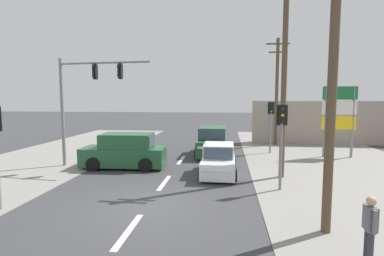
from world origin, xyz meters
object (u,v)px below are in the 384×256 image
Objects in this scene: pedestrian_at_kerb at (370,226)px; utility_pole_background_right at (277,89)px; traffic_signal_mast at (83,92)px; pedestal_signal_far_median at (271,119)px; utility_pole_foreground_right at (330,24)px; utility_pole_midground_right at (284,69)px; hatchback_oncoming_near at (218,161)px; pedestal_signal_right_kerb at (282,133)px; suv_receding_far at (125,152)px; shopping_plaza_sign at (339,111)px; suv_crossing_left at (212,142)px.

utility_pole_background_right is at bearing 87.71° from pedestrian_at_kerb.
traffic_signal_mast is 1.69× the size of pedestal_signal_far_median.
utility_pole_foreground_right is 6.66× the size of pedestrian_at_kerb.
utility_pole_foreground_right is 6.04m from utility_pole_midground_right.
utility_pole_foreground_right reaches higher than utility_pole_background_right.
utility_pole_foreground_right is 2.98× the size of hatchback_oncoming_near.
pedestal_signal_right_kerb reaches higher than suv_receding_far.
shopping_plaza_sign is 8.35m from suv_crossing_left.
utility_pole_midground_right reaches higher than shopping_plaza_sign.
pedestal_signal_right_kerb is at bearing 97.06° from utility_pole_foreground_right.
utility_pole_foreground_right is 2.38× the size of suv_crossing_left.
suv_crossing_left is at bearing -179.48° from shopping_plaza_sign.
suv_crossing_left is at bearing -163.73° from pedestal_signal_far_median.
pedestal_signal_right_kerb is at bearing -95.24° from pedestal_signal_far_median.
pedestrian_at_kerb is (1.02, -5.56, -1.49)m from pedestal_signal_right_kerb.
pedestal_signal_far_median is at bearing 27.03° from traffic_signal_mast.
hatchback_oncoming_near is at bearing -144.91° from shopping_plaza_sign.
hatchback_oncoming_near is at bearing -10.30° from suv_receding_far.
pedestal_signal_far_median is 4.29m from shopping_plaza_sign.
shopping_plaza_sign is at bearing 50.71° from utility_pole_midground_right.
pedestal_signal_right_kerb is at bearing 100.43° from pedestrian_at_kerb.
hatchback_oncoming_near is (-3.42, -6.38, -1.71)m from pedestal_signal_far_median.
shopping_plaza_sign is at bearing 0.52° from suv_crossing_left.
suv_receding_far reaches higher than hatchback_oncoming_near.
shopping_plaza_sign reaches higher than suv_receding_far.
shopping_plaza_sign is 1.01× the size of suv_crossing_left.
suv_crossing_left is at bearing 123.58° from utility_pole_midground_right.
suv_crossing_left is (-3.67, 11.42, -4.91)m from utility_pole_foreground_right.
utility_pole_midground_right is 3.48m from pedestal_signal_right_kerb.
utility_pole_midground_right is 9.34m from suv_receding_far.
suv_receding_far reaches higher than pedestrian_at_kerb.
utility_pole_foreground_right is 12.80m from traffic_signal_mast.
hatchback_oncoming_near is 2.24× the size of pedestrian_at_kerb.
pedestrian_at_kerb is at bearing -72.16° from suv_crossing_left.
pedestal_signal_right_kerb is 0.77× the size of suv_receding_far.
traffic_signal_mast is 12.33m from pedestal_signal_far_median.
utility_pole_background_right is 18.34m from pedestrian_at_kerb.
utility_pole_background_right is 1.86× the size of suv_receding_far.
hatchback_oncoming_near is (-3.04, 0.19, -4.47)m from utility_pole_midground_right.
suv_crossing_left is (-0.55, 5.22, 0.18)m from hatchback_oncoming_near.
traffic_signal_mast is at bearing 142.01° from pedestrian_at_kerb.
traffic_signal_mast is 8.80m from suv_crossing_left.
suv_crossing_left is at bearing 107.84° from pedestrian_at_kerb.
utility_pole_midground_right is at bearing -93.31° from pedestal_signal_far_median.
hatchback_oncoming_near is at bearing -83.97° from suv_crossing_left.
utility_pole_midground_right reaches higher than pedestal_signal_right_kerb.
shopping_plaza_sign is (4.42, 11.49, -2.82)m from utility_pole_foreground_right.
pedestal_signal_far_median is 0.78× the size of suv_crossing_left.
hatchback_oncoming_near is (7.45, -0.83, -3.44)m from traffic_signal_mast.
pedestal_signal_far_median is 10.29m from suv_receding_far.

